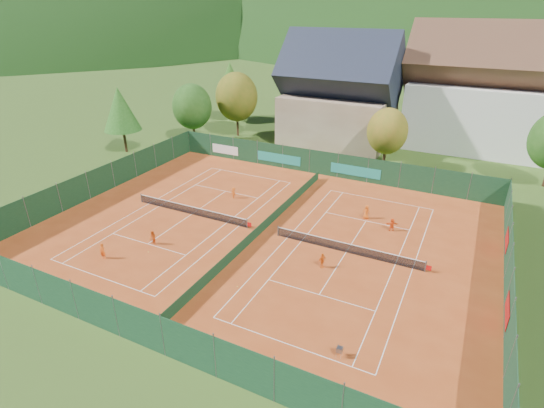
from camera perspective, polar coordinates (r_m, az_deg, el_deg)
The scene contains 29 objects.
ground at distance 39.18m, azimuth -1.31°, elevation -3.80°, with size 600.00×600.00×0.00m, color #2E4C17.
clay_pad at distance 39.17m, azimuth -1.31°, elevation -3.76°, with size 40.00×32.00×0.01m, color #A54018.
court_markings_left at distance 43.06m, azimuth -10.78°, elevation -1.37°, with size 11.03×23.83×0.00m.
court_markings_right at distance 36.63m, azimuth 9.92°, elevation -6.43°, with size 11.03×23.83×0.00m.
tennis_net_left at distance 42.76m, azimuth -10.67°, elevation -0.82°, with size 13.30×0.10×1.02m.
tennis_net_right at distance 36.34m, azimuth 10.21°, elevation -5.82°, with size 13.30×0.10×1.02m.
court_divider at distance 38.93m, azimuth -1.31°, elevation -3.13°, with size 0.03×28.80×1.00m.
fence_north at distance 52.12m, azimuth 6.45°, elevation 5.51°, with size 40.00×0.10×3.00m.
fence_south at distance 27.74m, azimuth -17.46°, elevation -15.45°, with size 40.00×0.04×3.00m.
fence_west at distance 50.20m, azimuth -22.02°, elevation 2.99°, with size 0.04×32.00×3.00m.
fence_east at distance 35.24m, azimuth 29.23°, elevation -8.24°, with size 0.09×32.00×3.00m.
chalet at distance 64.35m, azimuth 9.02°, elevation 13.98°, with size 16.20×12.00×16.00m.
hotel_block_a at distance 67.22m, azimuth 26.72°, elevation 12.80°, with size 21.60×11.00×17.25m.
tree_west_front at distance 64.44m, azimuth -10.70°, elevation 12.75°, with size 5.72×5.72×8.69m.
tree_west_mid at distance 66.97m, azimuth -4.79°, elevation 14.16°, with size 6.44×6.44×9.78m.
tree_west_back at distance 76.65m, azimuth -5.63°, elevation 16.07°, with size 5.60×5.60×10.00m.
tree_center at distance 55.06m, azimuth 15.25°, elevation 9.42°, with size 5.01×5.01×7.60m.
tree_west_side at distance 62.36m, azimuth -19.74°, elevation 11.93°, with size 5.04×5.04×9.00m.
mountain_backdrop at distance 270.42m, azimuth 28.89°, elevation 9.83°, with size 820.00×530.00×242.00m.
ball_hopper at distance 26.84m, azimuth 9.08°, elevation -18.75°, with size 0.34×0.34×0.80m.
loose_ball_0 at distance 37.60m, azimuth -16.28°, elevation -6.21°, with size 0.07×0.07×0.07m, color #CCD833.
loose_ball_1 at distance 32.22m, azimuth -4.69°, elevation -10.99°, with size 0.07×0.07×0.07m, color #CCD833.
loose_ball_2 at distance 42.87m, azimuth 7.24°, elevation -1.20°, with size 0.07×0.07×0.07m, color #CCD833.
player_left_near at distance 37.62m, azimuth -21.82°, elevation -5.90°, with size 0.51×0.34×1.40m, color #EB5B14.
player_left_mid at distance 38.31m, azimuth -15.73°, elevation -4.40°, with size 0.65×0.50×1.33m, color #DE5413.
player_left_far at distance 45.77m, azimuth -5.17°, elevation 1.50°, with size 0.79×0.45×1.22m, color orange.
player_right_near at distance 34.10m, azimuth 6.77°, elevation -7.55°, with size 0.76×0.32×1.30m, color orange.
player_right_far_a at distance 42.22m, azimuth 12.59°, elevation -1.04°, with size 0.70×0.46×1.44m, color #E75C14.
player_right_far_b at distance 40.60m, azimuth 15.83°, elevation -2.69°, with size 1.17×0.37×1.26m, color #FF5816.
Camera 1 is at (16.02, -30.18, 19.15)m, focal length 28.00 mm.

